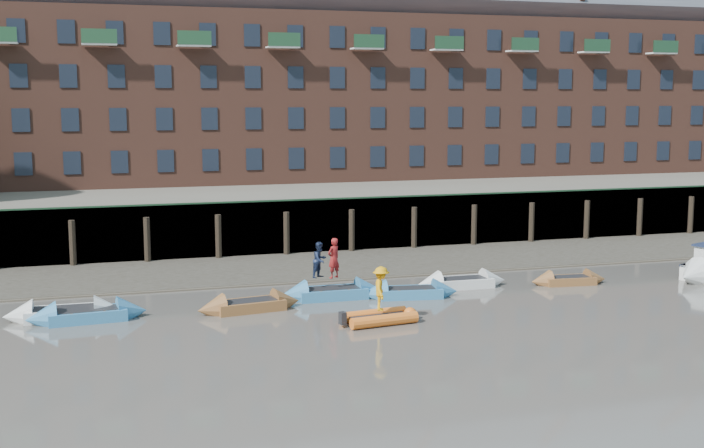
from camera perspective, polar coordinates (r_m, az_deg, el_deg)
name	(u,v)px	position (r m, az deg, el deg)	size (l,w,h in m)	color
ground	(471,356)	(32.51, 7.71, -8.46)	(220.00, 220.00, 0.00)	#58534D
foreshore	(337,265)	(48.99, -1.00, -2.69)	(110.00, 8.00, 0.50)	#3D382F
mud_band	(354,277)	(45.79, 0.15, -3.47)	(110.00, 1.60, 0.10)	#4C4336
river_wall	(317,226)	(52.90, -2.29, -0.13)	(110.00, 1.23, 3.30)	#2D2A26
bank_terrace	(271,200)	(66.06, -5.23, 1.52)	(110.00, 28.00, 3.20)	#5E594D
apartment_terrace	(267,48)	(66.68, -5.54, 11.25)	(80.60, 15.56, 20.98)	brown
rowboat_0	(64,313)	(39.24, -18.12, -5.51)	(4.91, 1.47, 1.42)	silver
rowboat_1	(87,315)	(38.63, -16.75, -5.66)	(5.01, 1.84, 1.42)	teal
rowboat_2	(249,305)	(38.98, -6.65, -5.25)	(4.82, 2.05, 1.35)	brown
rowboat_3	(332,293)	(41.05, -1.31, -4.49)	(4.96, 1.46, 1.44)	teal
rowboat_4	(410,292)	(41.34, 3.77, -4.44)	(4.69, 1.96, 1.32)	teal
rowboat_5	(461,282)	(43.74, 7.09, -3.77)	(4.68, 1.42, 1.35)	silver
rowboat_6	(569,280)	(45.42, 13.83, -3.55)	(4.04, 1.52, 1.14)	brown
rib_tender	(382,317)	(36.73, 1.93, -6.04)	(3.30, 1.91, 0.56)	orange
person_rower_a	(334,258)	(40.73, -1.19, -2.22)	(0.68, 0.45, 1.87)	maroon
person_rower_b	(320,260)	(40.83, -2.09, -2.33)	(0.82, 0.64, 1.68)	#19233F
person_rib_crew	(381,289)	(36.46, 1.89, -4.20)	(1.19, 0.69, 1.85)	orange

